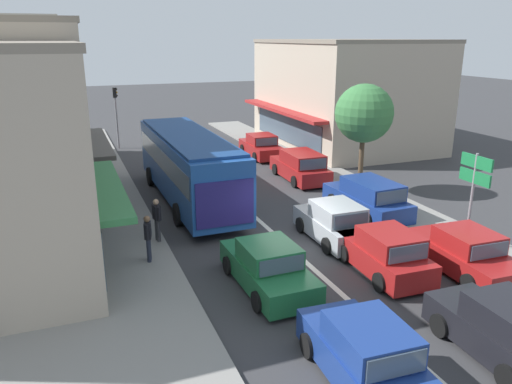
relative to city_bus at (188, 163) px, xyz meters
name	(u,v)px	position (x,y,z in m)	size (l,w,h in m)	color
ground_plane	(295,252)	(2.10, -7.13, -1.88)	(140.00, 140.00, 0.00)	#353538
lane_centre_line	(255,217)	(2.10, -3.13, -1.88)	(0.20, 28.00, 0.01)	silver
sidewalk_left	(88,220)	(-4.70, -1.13, -1.81)	(5.20, 44.00, 0.14)	gray
kerb_right	(354,188)	(8.30, -1.13, -1.82)	(2.80, 44.00, 0.12)	gray
shopfront_far_end	(6,95)	(-8.08, 9.94, 2.39)	(7.29, 7.65, 8.56)	silver
building_right_far	(344,93)	(13.58, 8.98, 1.77)	(9.93, 12.58, 7.31)	#B2A38E
city_bus	(188,163)	(0.00, 0.00, 0.00)	(2.81, 10.88, 3.23)	#1E4C99
hatchback_queue_far_back	(364,353)	(0.49, -14.09, -1.17)	(1.96, 3.78, 1.54)	navy
sedan_adjacent_lane_lead	(268,268)	(0.19, -9.21, -1.22)	(1.96, 4.23, 1.47)	#1E6638
hatchback_queue_gap_filler	(503,330)	(4.10, -14.52, -1.17)	(1.89, 3.74, 1.54)	black
hatchback_behind_bus_near	(334,223)	(3.95, -6.68, -1.17)	(1.87, 3.73, 1.54)	#9EA3A8
hatchback_adjacent_lane_trail	(385,254)	(4.10, -9.73, -1.17)	(1.92, 3.76, 1.54)	maroon
parked_sedan_kerb_front	(465,253)	(6.62, -10.58, -1.22)	(2.02, 4.27, 1.47)	maroon
parked_wagon_kerb_second	(368,198)	(6.82, -4.61, -1.14)	(2.07, 4.57, 1.58)	navy
parked_wagon_kerb_third	(300,167)	(6.52, 1.44, -1.14)	(2.04, 4.55, 1.58)	maroon
parked_sedan_kerb_rear	(261,147)	(6.59, 7.33, -1.22)	(2.00, 4.25, 1.47)	maroon
traffic_light_downstreet	(116,107)	(-1.74, 13.42, 0.97)	(0.33, 0.24, 4.20)	gray
directional_road_sign	(475,178)	(8.05, -9.17, 0.82)	(0.10, 1.40, 3.60)	gray
street_tree_right	(364,114)	(8.34, -1.58, 2.04)	(2.83, 2.83, 5.36)	brown
pedestrian_with_handbag_near	(148,235)	(-2.97, -6.25, -0.81)	(0.33, 0.66, 1.63)	#232838
pedestrian_browsing_midblock	(157,217)	(-2.36, -4.59, -0.81)	(0.28, 0.56, 1.63)	#333338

